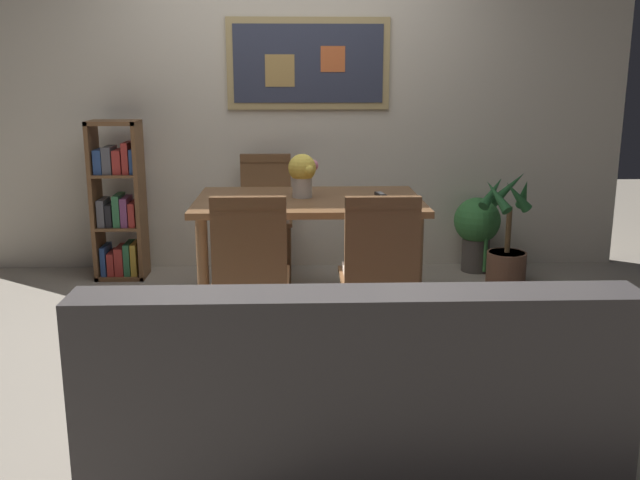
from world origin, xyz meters
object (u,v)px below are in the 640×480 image
object	(u,v)px
dining_chair_near_left	(251,264)
leather_couch	(348,409)
dining_chair_far_left	(266,205)
dining_table	(309,213)
dining_chair_near_right	(379,264)
potted_palm	(506,244)
tv_remote	(381,195)
flower_vase	(303,172)
potted_ivy	(477,228)
bookshelf	(119,206)

from	to	relation	value
dining_chair_near_left	leather_couch	world-z (taller)	dining_chair_near_left
dining_chair_near_left	dining_chair_far_left	bearing A→B (deg)	89.62
dining_table	dining_chair_far_left	size ratio (longest dim) A/B	1.56
dining_table	dining_chair_near_right	bearing A→B (deg)	-67.54
dining_chair_far_left	potted_palm	world-z (taller)	dining_chair_far_left
dining_chair_near_left	potted_palm	xyz separation A→B (m)	(1.76, 1.36, -0.25)
dining_table	tv_remote	bearing A→B (deg)	6.44
dining_chair_near_right	tv_remote	distance (m)	0.93
flower_vase	tv_remote	world-z (taller)	flower_vase
dining_chair_far_left	dining_chair_near_left	bearing A→B (deg)	-90.38
potted_palm	tv_remote	xyz separation A→B (m)	(-0.98, -0.48, 0.45)
dining_chair_far_left	dining_chair_near_left	distance (m)	1.65
dining_chair_near_right	potted_ivy	bearing A→B (deg)	60.77
tv_remote	bookshelf	bearing A→B (deg)	158.18
dining_chair_near_right	tv_remote	size ratio (longest dim) A/B	5.66
dining_chair_far_left	potted_palm	bearing A→B (deg)	-9.63
dining_table	potted_ivy	xyz separation A→B (m)	(1.31, 0.86, -0.30)
dining_chair_near_right	flower_vase	distance (m)	1.04
potted_ivy	flower_vase	distance (m)	1.67
potted_ivy	flower_vase	xyz separation A→B (m)	(-1.35, -0.82, 0.55)
dining_chair_near_left	potted_ivy	size ratio (longest dim) A/B	1.58
bookshelf	potted_ivy	world-z (taller)	bookshelf
leather_couch	bookshelf	xyz separation A→B (m)	(-1.49, 2.82, 0.23)
dining_chair_near_right	tv_remote	bearing A→B (deg)	83.04
dining_chair_far_left	potted_ivy	size ratio (longest dim) A/B	1.58
leather_couch	tv_remote	distance (m)	2.15
dining_chair_near_right	potted_ivy	size ratio (longest dim) A/B	1.58
dining_table	dining_chair_near_left	xyz separation A→B (m)	(-0.32, -0.83, -0.10)
dining_chair_near_left	potted_ivy	bearing A→B (deg)	46.07
dining_chair_near_right	dining_chair_near_left	bearing A→B (deg)	178.14
dining_chair_near_left	potted_palm	size ratio (longest dim) A/B	1.10
dining_table	tv_remote	world-z (taller)	tv_remote
leather_couch	tv_remote	bearing A→B (deg)	80.21
dining_chair_near_right	tv_remote	xyz separation A→B (m)	(0.11, 0.90, 0.21)
bookshelf	tv_remote	bearing A→B (deg)	-21.82
flower_vase	potted_ivy	bearing A→B (deg)	31.36
dining_table	dining_chair_far_left	distance (m)	0.89
dining_chair_near_left	bookshelf	xyz separation A→B (m)	(-1.07, 1.62, 0.01)
dining_table	leather_couch	xyz separation A→B (m)	(0.10, -2.02, -0.33)
dining_table	tv_remote	xyz separation A→B (m)	(0.46, 0.05, 0.11)
dining_chair_far_left	dining_chair_near_right	bearing A→B (deg)	-68.50
flower_vase	tv_remote	xyz separation A→B (m)	(0.50, 0.01, -0.15)
dining_chair_near_left	tv_remote	size ratio (longest dim) A/B	5.66
leather_couch	bookshelf	bearing A→B (deg)	117.95
dining_table	dining_chair_near_left	world-z (taller)	dining_chair_near_left
leather_couch	flower_vase	bearing A→B (deg)	93.91
flower_vase	leather_couch	bearing A→B (deg)	-86.09
dining_chair_far_left	tv_remote	world-z (taller)	dining_chair_far_left
dining_chair_near_left	flower_vase	xyz separation A→B (m)	(0.28, 0.87, 0.36)
dining_table	bookshelf	bearing A→B (deg)	150.28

